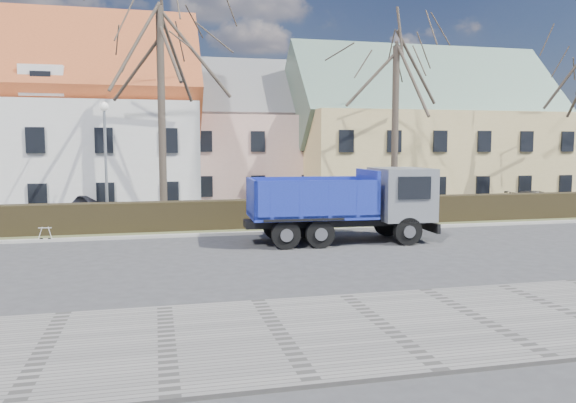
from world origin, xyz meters
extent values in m
plane|color=#363638|center=(0.00, 0.00, 0.00)|extent=(120.00, 120.00, 0.00)
cube|color=gray|center=(0.00, -8.50, 0.04)|extent=(80.00, 5.00, 0.08)
cube|color=#A7A49B|center=(0.00, 4.60, 0.06)|extent=(80.00, 0.30, 0.12)
cube|color=#4C522E|center=(0.00, 6.20, 0.05)|extent=(80.00, 3.00, 0.10)
cube|color=black|center=(0.00, 6.00, 0.65)|extent=(60.00, 0.90, 1.30)
imported|color=#212229|center=(-5.96, 11.47, 0.72)|extent=(4.57, 3.29, 1.45)
imported|color=#29282A|center=(20.46, 10.63, 0.54)|extent=(3.87, 1.91, 1.08)
camera|label=1|loc=(-2.36, -19.18, 3.82)|focal=35.00mm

